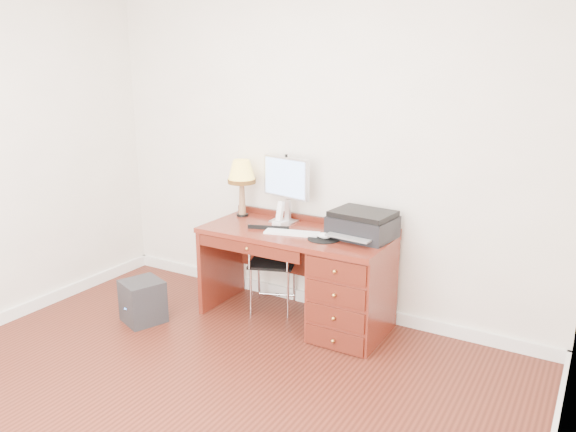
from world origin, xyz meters
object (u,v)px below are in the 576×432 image
Objects in this scene: leg_lamp at (242,175)px; phone at (280,219)px; desk at (332,279)px; equipment_box at (143,301)px; printer at (363,224)px; monitor at (285,181)px; chair at (269,257)px.

leg_lamp reaches higher than phone.
desk is 1.53m from equipment_box.
leg_lamp is (-0.94, 0.17, 0.69)m from desk.
phone is at bearing -169.93° from printer.
phone is (-0.69, -0.05, -0.04)m from printer.
monitor is 1.11× the size of leg_lamp.
printer is at bearing 47.03° from equipment_box.
chair reaches higher than equipment_box.
printer is at bearing -2.71° from leg_lamp.
monitor is at bearing 178.52° from printer.
desk is at bearing -8.67° from monitor.
desk is at bearing -9.95° from leg_lamp.
monitor is at bearing 159.02° from desk.
printer reaches higher than equipment_box.
desk is at bearing -143.31° from printer.
monitor reaches higher than chair.
phone is 0.58× the size of equipment_box.
leg_lamp is at bearing 83.43° from equipment_box.
monitor is 0.69× the size of chair.
desk is 3.09× the size of leg_lamp.
desk is 0.60m from chair.
phone reaches higher than desk.
printer is 0.63× the size of chair.
leg_lamp is at bearing 139.02° from chair.
leg_lamp is at bearing -161.98° from monitor.
printer reaches higher than desk.
printer is at bearing -15.04° from chair.
monitor is at bearing 5.72° from leg_lamp.
printer is (0.73, -0.09, -0.24)m from monitor.
leg_lamp is 0.62× the size of chair.
desk is 7.51× the size of phone.
leg_lamp reaches higher than desk.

